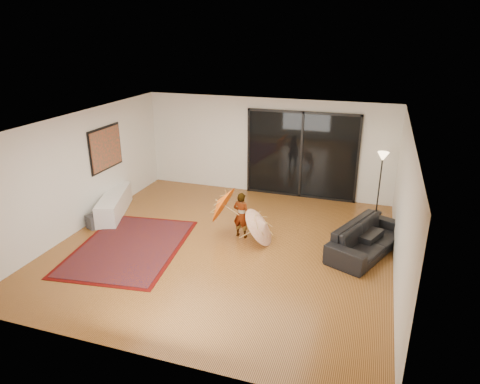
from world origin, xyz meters
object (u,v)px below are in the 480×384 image
at_px(media_console, 114,204).
at_px(sofa, 367,238).
at_px(child, 241,215).
at_px(ottoman, 362,238).

height_order(media_console, sofa, sofa).
distance_m(sofa, child, 2.75).
xyz_separation_m(sofa, ottoman, (-0.11, 0.21, -0.12)).
xyz_separation_m(media_console, child, (3.46, -0.22, 0.26)).
relative_size(sofa, ottoman, 3.16).
bearing_deg(sofa, ottoman, 51.35).
relative_size(sofa, child, 2.03).
relative_size(media_console, ottoman, 2.84).
distance_m(sofa, ottoman, 0.27).
relative_size(media_console, child, 1.83).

